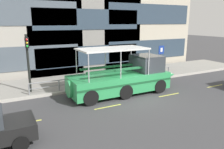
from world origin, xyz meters
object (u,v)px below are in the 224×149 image
object	(u,v)px
duck_tour_boat	(126,78)
parking_sign	(161,55)
traffic_light_pole	(28,58)
pedestrian_near_bow	(132,66)

from	to	relation	value
duck_tour_boat	parking_sign	bearing A→B (deg)	25.43
parking_sign	traffic_light_pole	bearing A→B (deg)	178.72
duck_tour_boat	pedestrian_near_bow	xyz separation A→B (m)	(2.63, 3.25, 0.07)
parking_sign	pedestrian_near_bow	xyz separation A→B (m)	(-2.57, 0.77, -0.86)
traffic_light_pole	duck_tour_boat	xyz separation A→B (m)	(6.15, -2.73, -1.52)
parking_sign	pedestrian_near_bow	distance (m)	2.82
traffic_light_pole	parking_sign	distance (m)	11.37
parking_sign	duck_tour_boat	world-z (taller)	duck_tour_boat
traffic_light_pole	duck_tour_boat	distance (m)	6.89
traffic_light_pole	pedestrian_near_bow	bearing A→B (deg)	3.39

